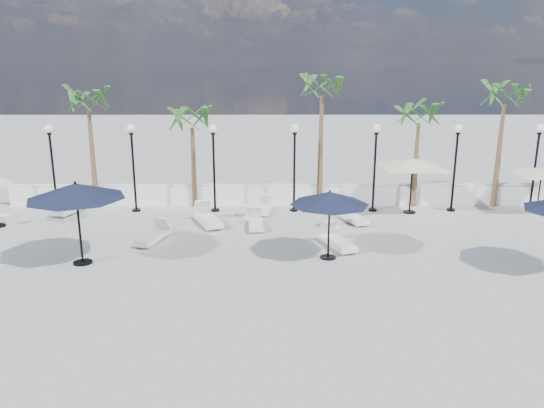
{
  "coord_description": "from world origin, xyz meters",
  "views": [
    {
      "loc": [
        -1.06,
        -16.15,
        6.45
      ],
      "look_at": [
        -0.99,
        2.13,
        1.5
      ],
      "focal_mm": 35.0,
      "sensor_mm": 36.0,
      "label": 1
    }
  ],
  "objects_px": {
    "lounger_5": "(337,241)",
    "parasol_cream_sq_a": "(413,159)",
    "lounger_0": "(70,209)",
    "lounger_2": "(153,236)",
    "parasol_cream_sq_b": "(542,168)",
    "parasol_navy_left": "(76,191)",
    "lounger_1": "(208,218)",
    "lounger_6": "(353,217)",
    "parasol_navy_mid": "(330,199)",
    "lounger_3": "(256,223)",
    "lounger_4": "(264,208)"
  },
  "relations": [
    {
      "from": "lounger_5",
      "to": "parasol_cream_sq_a",
      "type": "xyz_separation_m",
      "value": [
        3.73,
        4.46,
        2.13
      ]
    },
    {
      "from": "lounger_0",
      "to": "lounger_2",
      "type": "distance_m",
      "value": 5.81
    },
    {
      "from": "parasol_cream_sq_b",
      "to": "lounger_2",
      "type": "bearing_deg",
      "value": -166.5
    },
    {
      "from": "lounger_2",
      "to": "parasol_navy_left",
      "type": "bearing_deg",
      "value": -114.56
    },
    {
      "from": "lounger_1",
      "to": "parasol_navy_left",
      "type": "distance_m",
      "value": 6.01
    },
    {
      "from": "lounger_1",
      "to": "lounger_6",
      "type": "relative_size",
      "value": 1.21
    },
    {
      "from": "lounger_1",
      "to": "parasol_cream_sq_b",
      "type": "xyz_separation_m",
      "value": [
        14.26,
        1.74,
        1.74
      ]
    },
    {
      "from": "parasol_navy_left",
      "to": "parasol_navy_mid",
      "type": "distance_m",
      "value": 8.16
    },
    {
      "from": "parasol_cream_sq_b",
      "to": "lounger_1",
      "type": "bearing_deg",
      "value": -173.05
    },
    {
      "from": "lounger_6",
      "to": "parasol_navy_mid",
      "type": "relative_size",
      "value": 0.69
    },
    {
      "from": "parasol_navy_mid",
      "to": "parasol_cream_sq_a",
      "type": "relative_size",
      "value": 0.5
    },
    {
      "from": "parasol_cream_sq_a",
      "to": "parasol_cream_sq_b",
      "type": "height_order",
      "value": "parasol_cream_sq_a"
    },
    {
      "from": "lounger_3",
      "to": "lounger_4",
      "type": "distance_m",
      "value": 2.2
    },
    {
      "from": "lounger_2",
      "to": "parasol_navy_left",
      "type": "relative_size",
      "value": 0.62
    },
    {
      "from": "lounger_1",
      "to": "lounger_2",
      "type": "height_order",
      "value": "lounger_1"
    },
    {
      "from": "lounger_2",
      "to": "parasol_navy_mid",
      "type": "relative_size",
      "value": 0.74
    },
    {
      "from": "lounger_5",
      "to": "parasol_navy_mid",
      "type": "distance_m",
      "value": 2.17
    },
    {
      "from": "lounger_3",
      "to": "parasol_cream_sq_a",
      "type": "relative_size",
      "value": 0.33
    },
    {
      "from": "lounger_5",
      "to": "parasol_navy_mid",
      "type": "xyz_separation_m",
      "value": [
        -0.44,
        -1.09,
        1.83
      ]
    },
    {
      "from": "lounger_1",
      "to": "lounger_6",
      "type": "bearing_deg",
      "value": -20.14
    },
    {
      "from": "parasol_navy_left",
      "to": "parasol_cream_sq_b",
      "type": "distance_m",
      "value": 18.89
    },
    {
      "from": "lounger_4",
      "to": "lounger_6",
      "type": "bearing_deg",
      "value": -13.53
    },
    {
      "from": "lounger_1",
      "to": "lounger_6",
      "type": "xyz_separation_m",
      "value": [
        5.96,
        0.35,
        -0.05
      ]
    },
    {
      "from": "lounger_4",
      "to": "parasol_cream_sq_a",
      "type": "bearing_deg",
      "value": 7.13
    },
    {
      "from": "lounger_3",
      "to": "parasol_navy_mid",
      "type": "bearing_deg",
      "value": -57.03
    },
    {
      "from": "lounger_3",
      "to": "parasol_cream_sq_b",
      "type": "height_order",
      "value": "parasol_cream_sq_b"
    },
    {
      "from": "lounger_6",
      "to": "parasol_navy_mid",
      "type": "height_order",
      "value": "parasol_navy_mid"
    },
    {
      "from": "lounger_3",
      "to": "parasol_cream_sq_a",
      "type": "distance_m",
      "value": 7.37
    },
    {
      "from": "lounger_4",
      "to": "parasol_cream_sq_b",
      "type": "xyz_separation_m",
      "value": [
        12.0,
        -0.02,
        1.8
      ]
    },
    {
      "from": "lounger_3",
      "to": "parasol_navy_left",
      "type": "relative_size",
      "value": 0.56
    },
    {
      "from": "lounger_4",
      "to": "parasol_navy_left",
      "type": "distance_m",
      "value": 8.72
    },
    {
      "from": "lounger_6",
      "to": "parasol_cream_sq_a",
      "type": "bearing_deg",
      "value": 5.99
    },
    {
      "from": "lounger_1",
      "to": "lounger_2",
      "type": "bearing_deg",
      "value": -153.62
    },
    {
      "from": "lounger_0",
      "to": "parasol_navy_left",
      "type": "relative_size",
      "value": 0.56
    },
    {
      "from": "lounger_0",
      "to": "parasol_cream_sq_b",
      "type": "distance_m",
      "value": 20.53
    },
    {
      "from": "lounger_2",
      "to": "lounger_6",
      "type": "distance_m",
      "value": 8.12
    },
    {
      "from": "lounger_2",
      "to": "parasol_navy_mid",
      "type": "xyz_separation_m",
      "value": [
        6.27,
        -1.69,
        1.85
      ]
    },
    {
      "from": "parasol_cream_sq_a",
      "to": "lounger_4",
      "type": "bearing_deg",
      "value": 179.84
    },
    {
      "from": "lounger_1",
      "to": "parasol_navy_mid",
      "type": "height_order",
      "value": "parasol_navy_mid"
    },
    {
      "from": "lounger_6",
      "to": "parasol_cream_sq_a",
      "type": "relative_size",
      "value": 0.35
    },
    {
      "from": "lounger_6",
      "to": "parasol_cream_sq_a",
      "type": "height_order",
      "value": "parasol_cream_sq_a"
    },
    {
      "from": "parasol_cream_sq_a",
      "to": "lounger_6",
      "type": "bearing_deg",
      "value": -152.78
    },
    {
      "from": "lounger_1",
      "to": "parasol_navy_mid",
      "type": "bearing_deg",
      "value": -63.75
    },
    {
      "from": "lounger_4",
      "to": "lounger_3",
      "type": "bearing_deg",
      "value": -90.48
    },
    {
      "from": "parasol_navy_mid",
      "to": "parasol_cream_sq_b",
      "type": "distance_m",
      "value": 11.23
    },
    {
      "from": "parasol_cream_sq_a",
      "to": "lounger_2",
      "type": "bearing_deg",
      "value": -159.74
    },
    {
      "from": "lounger_5",
      "to": "parasol_cream_sq_b",
      "type": "xyz_separation_m",
      "value": [
        9.33,
        4.46,
        1.76
      ]
    },
    {
      "from": "parasol_cream_sq_a",
      "to": "lounger_3",
      "type": "bearing_deg",
      "value": -162.08
    },
    {
      "from": "lounger_3",
      "to": "lounger_6",
      "type": "xyz_separation_m",
      "value": [
        4.0,
        0.78,
        0.0
      ]
    },
    {
      "from": "lounger_1",
      "to": "parasol_navy_left",
      "type": "bearing_deg",
      "value": -154.09
    }
  ]
}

